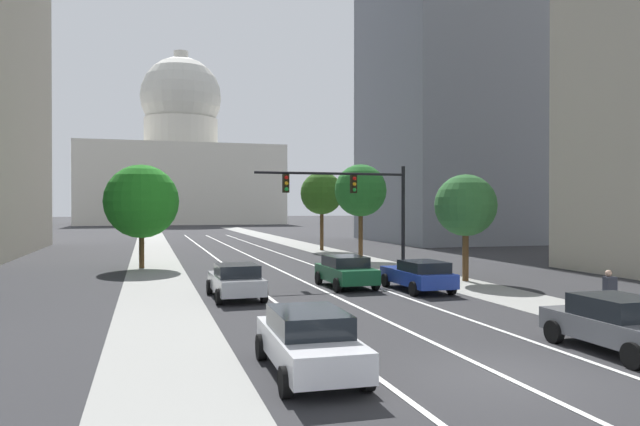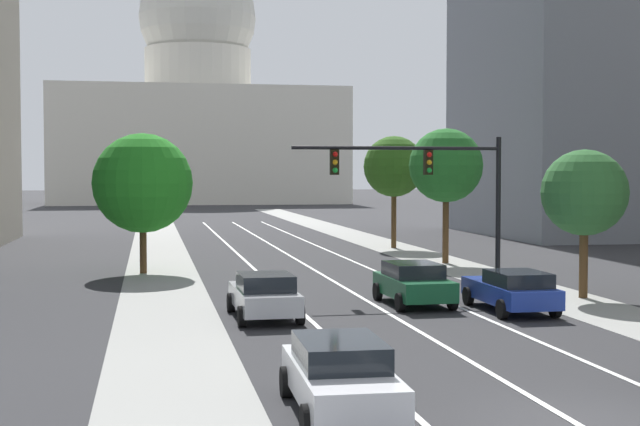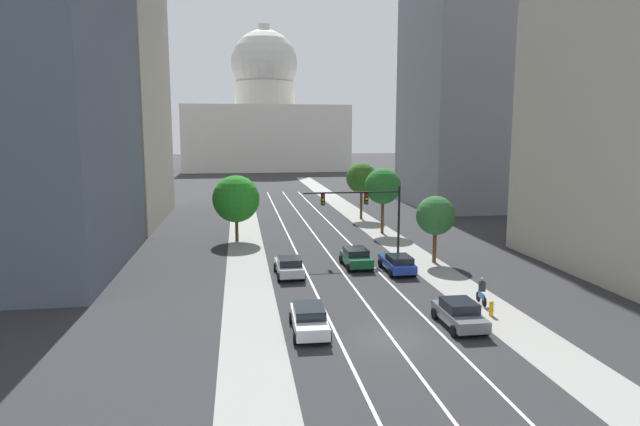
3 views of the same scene
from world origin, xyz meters
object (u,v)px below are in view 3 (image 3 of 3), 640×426
at_px(car_white, 309,319).
at_px(street_tree_far_right, 383,186).
at_px(car_green, 356,257).
at_px(car_gray, 459,313).
at_px(street_tree_mid_right, 435,216).
at_px(car_blue, 397,263).
at_px(traffic_signal_mast, 368,206).
at_px(street_tree_near_left, 236,199).
at_px(street_tree_near_right, 362,178).
at_px(car_silver, 289,266).
at_px(cyclist, 482,291).
at_px(capitol_building, 265,119).
at_px(fire_hydrant, 491,308).

distance_m(car_white, street_tree_far_right, 29.94).
xyz_separation_m(car_green, car_gray, (2.76, -13.98, -0.02)).
bearing_deg(street_tree_mid_right, car_white, -130.85).
xyz_separation_m(car_green, street_tree_mid_right, (6.68, 0.50, 3.10)).
bearing_deg(street_tree_mid_right, car_blue, -146.11).
relative_size(traffic_signal_mast, street_tree_near_left, 1.29).
bearing_deg(street_tree_far_right, car_blue, -100.91).
height_order(car_blue, street_tree_near_right, street_tree_near_right).
distance_m(car_blue, car_silver, 8.28).
relative_size(car_silver, car_green, 1.06).
xyz_separation_m(car_white, cyclist, (11.22, 3.15, 0.08)).
bearing_deg(car_green, car_white, 156.83).
distance_m(car_silver, street_tree_near_right, 28.22).
relative_size(capitol_building, traffic_signal_mast, 5.33).
relative_size(car_silver, car_gray, 1.07).
bearing_deg(capitol_building, street_tree_far_right, -85.90).
bearing_deg(street_tree_far_right, car_silver, -125.73).
distance_m(car_white, street_tree_mid_right, 18.91).
xyz_separation_m(car_gray, cyclist, (2.93, 3.52, 0.09)).
relative_size(car_silver, car_white, 0.98).
bearing_deg(traffic_signal_mast, street_tree_mid_right, -29.06).
distance_m(car_silver, traffic_signal_mast, 9.65).
distance_m(car_blue, street_tree_mid_right, 5.67).
bearing_deg(capitol_building, car_white, -91.86).
bearing_deg(car_blue, capitol_building, 2.14).
relative_size(cyclist, street_tree_near_left, 0.27).
bearing_deg(capitol_building, cyclist, -86.75).
distance_m(capitol_building, street_tree_far_right, 101.09).
height_order(car_white, cyclist, cyclist).
height_order(car_green, street_tree_far_right, street_tree_far_right).
distance_m(car_blue, car_white, 14.15).
relative_size(car_green, street_tree_far_right, 0.60).
bearing_deg(car_silver, capitol_building, -3.27).
relative_size(car_white, street_tree_far_right, 0.66).
xyz_separation_m(car_white, street_tree_near_right, (11.28, 37.11, 4.26)).
xyz_separation_m(capitol_building, street_tree_near_right, (7.14, -90.68, -9.15)).
bearing_deg(cyclist, car_green, 33.08).
bearing_deg(street_tree_far_right, car_gray, -96.30).
relative_size(capitol_building, street_tree_far_right, 6.43).
bearing_deg(street_tree_near_right, car_silver, -113.86).
distance_m(car_silver, car_white, 11.60).
distance_m(street_tree_far_right, street_tree_near_left, 15.35).
bearing_deg(car_blue, traffic_signal_mast, 11.23).
xyz_separation_m(car_silver, car_gray, (8.28, -11.97, 0.00)).
bearing_deg(car_green, street_tree_near_right, -14.87).
xyz_separation_m(car_blue, street_tree_far_right, (3.06, 15.90, 4.26)).
xyz_separation_m(fire_hydrant, street_tree_mid_right, (1.35, 13.06, 3.42)).
xyz_separation_m(traffic_signal_mast, street_tree_near_left, (-11.09, 8.62, -0.24)).
xyz_separation_m(fire_hydrant, cyclist, (0.37, 2.10, 0.39)).
bearing_deg(car_silver, traffic_signal_mast, -55.08).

